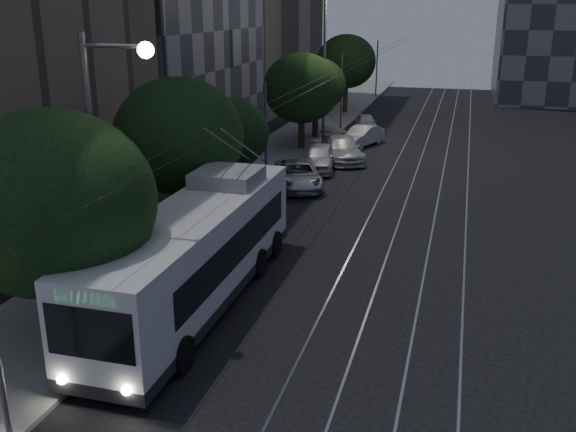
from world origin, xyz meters
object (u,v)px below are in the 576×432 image
(trolleybus, at_px, (197,252))
(streetlamp_near, at_px, (106,160))
(car_white_a, at_px, (319,157))
(car_white_c, at_px, (362,136))
(streetlamp_far, at_px, (331,51))
(car_white_b, at_px, (342,149))
(car_white_d, at_px, (366,122))
(pickup_silver, at_px, (298,175))

(trolleybus, height_order, streetlamp_near, streetlamp_near)
(car_white_a, xyz_separation_m, car_white_c, (1.35, 7.81, -0.10))
(streetlamp_far, bearing_deg, trolleybus, -87.87)
(car_white_b, relative_size, car_white_d, 1.44)
(car_white_a, height_order, streetlamp_far, streetlamp_far)
(pickup_silver, bearing_deg, trolleybus, -108.88)
(trolleybus, relative_size, car_white_c, 3.08)
(car_white_b, height_order, car_white_d, car_white_b)
(car_white_b, bearing_deg, car_white_a, -131.27)
(trolleybus, xyz_separation_m, streetlamp_near, (-1.50, -2.60, 3.63))
(car_white_c, xyz_separation_m, streetlamp_far, (-2.16, -1.07, 5.89))
(car_white_a, xyz_separation_m, streetlamp_far, (-0.81, 6.75, 5.80))
(pickup_silver, height_order, streetlamp_far, streetlamp_far)
(streetlamp_near, height_order, streetlamp_far, streetlamp_far)
(pickup_silver, height_order, streetlamp_near, streetlamp_near)
(car_white_c, height_order, streetlamp_near, streetlamp_near)
(car_white_b, xyz_separation_m, streetlamp_near, (-2.20, -24.20, 4.65))
(car_white_c, bearing_deg, car_white_d, 117.43)
(car_white_b, bearing_deg, pickup_silver, -123.63)
(car_white_b, xyz_separation_m, car_white_c, (0.50, 5.00, -0.07))
(trolleybus, relative_size, car_white_b, 2.47)
(streetlamp_far, bearing_deg, car_white_b, -67.16)
(pickup_silver, xyz_separation_m, streetlamp_far, (-0.56, 10.79, 5.88))
(car_white_a, bearing_deg, streetlamp_far, 90.00)
(car_white_a, distance_m, streetlamp_far, 8.93)
(trolleybus, distance_m, car_white_c, 26.65)
(streetlamp_near, bearing_deg, trolleybus, 60.06)
(streetlamp_near, xyz_separation_m, streetlamp_far, (0.55, 28.13, 1.18))
(car_white_c, bearing_deg, car_white_a, -78.42)
(car_white_c, height_order, streetlamp_far, streetlamp_far)
(car_white_d, height_order, streetlamp_far, streetlamp_far)
(trolleybus, bearing_deg, car_white_c, 87.46)
(pickup_silver, bearing_deg, car_white_a, 65.99)
(trolleybus, distance_m, car_white_b, 21.64)
(car_white_a, bearing_deg, streetlamp_near, -100.48)
(streetlamp_near, bearing_deg, pickup_silver, 86.36)
(car_white_c, relative_size, streetlamp_near, 0.48)
(car_white_b, bearing_deg, car_white_c, 59.79)
(streetlamp_near, bearing_deg, streetlamp_far, 88.89)
(trolleybus, distance_m, car_white_d, 32.70)
(car_white_a, xyz_separation_m, car_white_b, (0.85, 2.81, -0.03))
(streetlamp_far, bearing_deg, car_white_a, -83.16)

